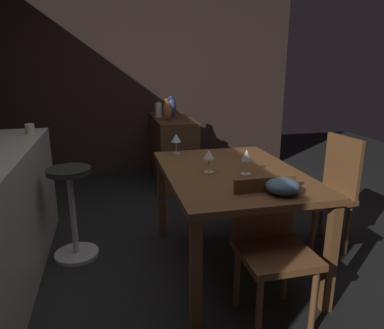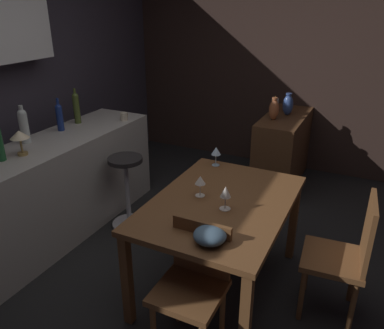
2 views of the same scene
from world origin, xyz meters
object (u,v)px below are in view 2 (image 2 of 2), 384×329
cup_cream (124,116)px  chair_near_window (193,282)px  dining_table (221,211)px  vase_ceramic_blue (288,105)px  bar_stool (127,190)px  fruit_bowl (210,235)px  wine_glass_left (216,151)px  pillar_candle_tall (275,106)px  chair_by_doorway (345,254)px  wine_bottle_clear (24,125)px  wine_bottle_cobalt (59,116)px  wine_glass_center (200,181)px  wine_bottle_olive (76,107)px  wine_glass_right (226,193)px  counter_lamp (20,136)px  sideboard_cabinet (282,149)px  vase_copper (274,109)px

cup_cream → chair_near_window: bearing=-133.8°
dining_table → cup_cream: bearing=58.6°
vase_ceramic_blue → bar_stool: bearing=147.5°
fruit_bowl → cup_cream: size_ratio=1.81×
wine_glass_left → pillar_candle_tall: (1.54, -0.08, 0.04)m
chair_by_doorway → wine_bottle_clear: wine_bottle_clear is taller
wine_glass_left → cup_cream: (0.31, 1.15, 0.07)m
bar_stool → cup_cream: (0.46, 0.32, 0.56)m
wine_bottle_cobalt → cup_cream: (0.54, -0.34, -0.10)m
dining_table → wine_glass_center: wine_glass_center is taller
dining_table → wine_bottle_olive: bearing=71.8°
wine_glass_right → vase_ceramic_blue: 2.18m
vase_ceramic_blue → fruit_bowl: bearing=-176.1°
wine_glass_right → vase_ceramic_blue: vase_ceramic_blue is taller
counter_lamp → sideboard_cabinet: bearing=-33.7°
chair_by_doorway → wine_bottle_olive: size_ratio=2.62×
dining_table → fruit_bowl: bearing=-165.5°
wine_glass_center → vase_copper: vase_copper is taller
chair_by_doorway → wine_bottle_clear: (-0.15, 2.65, 0.57)m
dining_table → wine_glass_left: size_ratio=7.91×
vase_ceramic_blue → cup_cream: bearing=131.1°
dining_table → wine_glass_right: size_ratio=7.70×
wine_bottle_cobalt → fruit_bowl: bearing=-113.6°
chair_near_window → counter_lamp: size_ratio=4.07×
chair_by_doorway → pillar_candle_tall: size_ratio=4.63×
bar_stool → wine_bottle_clear: wine_bottle_clear is taller
fruit_bowl → wine_bottle_clear: wine_bottle_clear is taller
wine_bottle_olive → dining_table: bearing=-108.2°
chair_near_window → pillar_candle_tall: (2.66, 0.25, 0.44)m
bar_stool → counter_lamp: bearing=144.3°
wine_glass_right → wine_glass_center: (0.10, 0.23, -0.01)m
sideboard_cabinet → wine_glass_left: bearing=171.2°
chair_by_doorway → wine_bottle_cobalt: wine_bottle_cobalt is taller
chair_near_window → bar_stool: (0.96, 1.16, -0.08)m
fruit_bowl → cup_cream: bearing=48.8°
dining_table → wine_glass_left: (0.56, 0.28, 0.21)m
chair_near_window → wine_glass_left: 1.23m
wine_glass_right → wine_bottle_cobalt: size_ratio=0.55×
sideboard_cabinet → pillar_candle_tall: 0.52m
chair_near_window → cup_cream: 2.11m
chair_near_window → pillar_candle_tall: 2.71m
bar_stool → wine_glass_right: wine_glass_right is taller
sideboard_cabinet → chair_by_doorway: bearing=-155.2°
wine_glass_center → wine_bottle_olive: size_ratio=0.45×
bar_stool → chair_near_window: bearing=-129.5°
cup_cream → vase_copper: size_ratio=0.44×
pillar_candle_tall → wine_bottle_cobalt: bearing=138.4°
vase_copper → chair_by_doorway: bearing=-150.3°
wine_glass_right → cup_cream: size_ratio=1.58×
wine_glass_left → dining_table: bearing=-153.3°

